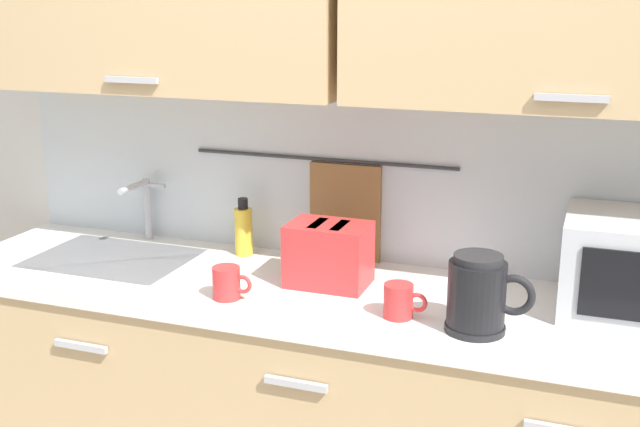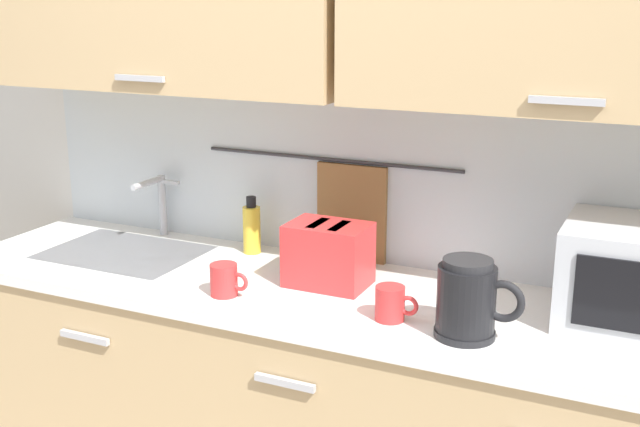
% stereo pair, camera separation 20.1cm
% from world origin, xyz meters
% --- Properties ---
extents(counter_unit, '(2.53, 0.64, 0.90)m').
position_xyz_m(counter_unit, '(-0.01, 0.30, 0.46)').
color(counter_unit, tan).
rests_on(counter_unit, ground).
extents(back_wall_assembly, '(3.70, 0.41, 2.50)m').
position_xyz_m(back_wall_assembly, '(-0.00, 0.53, 1.52)').
color(back_wall_assembly, silver).
rests_on(back_wall_assembly, ground).
extents(sink_faucet, '(0.09, 0.17, 0.22)m').
position_xyz_m(sink_faucet, '(-0.79, 0.53, 1.04)').
color(sink_faucet, '#B2B5BA').
rests_on(sink_faucet, counter_unit).
extents(electric_kettle, '(0.23, 0.16, 0.21)m').
position_xyz_m(electric_kettle, '(0.45, 0.14, 1.00)').
color(electric_kettle, black).
rests_on(electric_kettle, counter_unit).
extents(dish_soap_bottle, '(0.06, 0.06, 0.20)m').
position_xyz_m(dish_soap_bottle, '(-0.39, 0.50, 0.99)').
color(dish_soap_bottle, yellow).
rests_on(dish_soap_bottle, counter_unit).
extents(mug_near_sink, '(0.12, 0.08, 0.09)m').
position_xyz_m(mug_near_sink, '(-0.26, 0.12, 0.95)').
color(mug_near_sink, red).
rests_on(mug_near_sink, counter_unit).
extents(toaster, '(0.26, 0.17, 0.19)m').
position_xyz_m(toaster, '(-0.03, 0.33, 1.00)').
color(toaster, red).
rests_on(toaster, counter_unit).
extents(mug_by_kettle, '(0.12, 0.08, 0.09)m').
position_xyz_m(mug_by_kettle, '(0.24, 0.15, 0.95)').
color(mug_by_kettle, red).
rests_on(mug_by_kettle, counter_unit).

